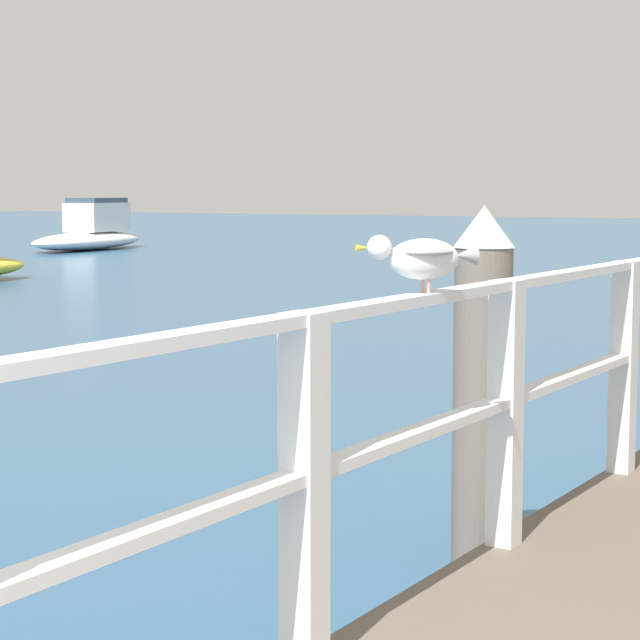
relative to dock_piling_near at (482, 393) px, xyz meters
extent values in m
cube|color=white|center=(0.38, -2.20, 0.03)|extent=(0.12, 0.12, 1.13)
cube|color=white|center=(0.38, -0.61, 0.03)|extent=(0.12, 0.12, 1.13)
cube|color=white|center=(0.38, 0.98, 0.03)|extent=(0.12, 0.12, 1.13)
cylinder|color=#6B6056|center=(0.00, 0.00, -0.11)|extent=(0.28, 0.28, 1.62)
cone|color=white|center=(0.00, 0.00, 0.80)|extent=(0.29, 0.29, 0.20)
ellipsoid|color=white|center=(0.38, -1.39, 0.72)|extent=(0.27, 0.30, 0.15)
sphere|color=white|center=(0.27, -1.52, 0.77)|extent=(0.09, 0.09, 0.09)
cone|color=gold|center=(0.23, -1.58, 0.77)|extent=(0.05, 0.05, 0.02)
cone|color=#939399|center=(0.48, -1.25, 0.73)|extent=(0.10, 0.11, 0.07)
ellipsoid|color=#939399|center=(0.38, -1.39, 0.75)|extent=(0.28, 0.28, 0.04)
cylinder|color=tan|center=(0.41, -1.39, 0.62)|extent=(0.01, 0.01, 0.05)
cylinder|color=tan|center=(0.37, -1.36, 0.62)|extent=(0.01, 0.01, 0.05)
ellipsoid|color=white|center=(-24.22, 23.72, -0.63)|extent=(2.86, 6.01, 0.57)
cube|color=white|center=(-24.33, 24.29, 0.11)|extent=(1.57, 2.49, 0.91)
cube|color=#334756|center=(-24.33, 24.29, 0.64)|extent=(1.45, 2.24, 0.16)
camera|label=1|loc=(2.38, -5.34, 0.97)|focal=68.32mm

